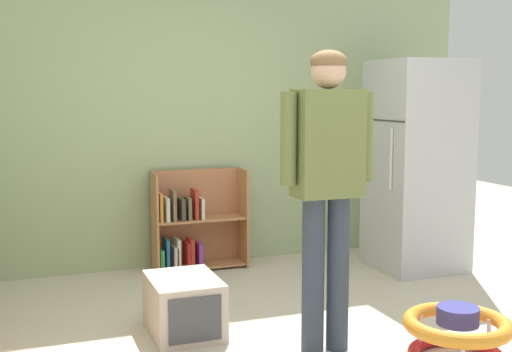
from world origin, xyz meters
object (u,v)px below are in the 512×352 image
object	(u,v)px
refrigerator	(417,166)
pet_carrier	(184,306)
baby_walker	(457,335)
bookshelf	(192,227)
standing_person	(327,174)

from	to	relation	value
refrigerator	pet_carrier	size ratio (longest dim) A/B	3.22
refrigerator	baby_walker	xyz separation A→B (m)	(-0.92, -1.78, -0.73)
bookshelf	refrigerator	bearing A→B (deg)	-19.46
baby_walker	pet_carrier	size ratio (longest dim) A/B	1.09
bookshelf	baby_walker	distance (m)	2.59
bookshelf	standing_person	bearing A→B (deg)	-82.50
standing_person	refrigerator	bearing A→B (deg)	41.65
refrigerator	bookshelf	size ratio (longest dim) A/B	2.09
standing_person	baby_walker	xyz separation A→B (m)	(0.62, -0.41, -0.89)
standing_person	pet_carrier	bearing A→B (deg)	142.06
baby_walker	pet_carrier	distance (m)	1.64
refrigerator	baby_walker	size ratio (longest dim) A/B	2.95
refrigerator	baby_walker	world-z (taller)	refrigerator
refrigerator	standing_person	bearing A→B (deg)	-138.35
refrigerator	standing_person	xyz separation A→B (m)	(-1.55, -1.37, 0.16)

